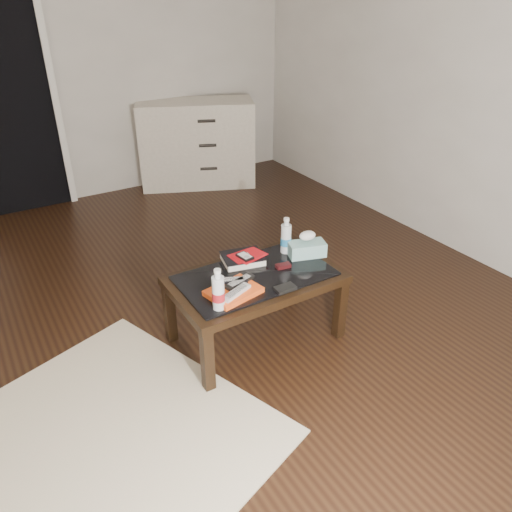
{
  "coord_description": "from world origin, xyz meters",
  "views": [
    {
      "loc": [
        -0.87,
        -2.61,
        1.99
      ],
      "look_at": [
        0.49,
        -0.39,
        0.55
      ],
      "focal_mm": 35.0,
      "sensor_mm": 36.0,
      "label": 1
    }
  ],
  "objects_px": {
    "coffee_table": "(255,284)",
    "dresser": "(197,144)",
    "water_bottle_left": "(218,289)",
    "water_bottle_right": "(286,235)",
    "tissue_box": "(307,249)",
    "textbook": "(243,259)"
  },
  "relations": [
    {
      "from": "coffee_table",
      "to": "dresser",
      "type": "xyz_separation_m",
      "value": [
        0.89,
        2.67,
        0.05
      ]
    },
    {
      "from": "textbook",
      "to": "water_bottle_left",
      "type": "xyz_separation_m",
      "value": [
        -0.36,
        -0.36,
        0.1
      ]
    },
    {
      "from": "dresser",
      "to": "water_bottle_left",
      "type": "height_order",
      "value": "dresser"
    },
    {
      "from": "textbook",
      "to": "water_bottle_left",
      "type": "bearing_deg",
      "value": -121.94
    },
    {
      "from": "dresser",
      "to": "textbook",
      "type": "xyz_separation_m",
      "value": [
        -0.88,
        -2.5,
        0.03
      ]
    },
    {
      "from": "textbook",
      "to": "tissue_box",
      "type": "relative_size",
      "value": 1.09
    },
    {
      "from": "tissue_box",
      "to": "water_bottle_right",
      "type": "bearing_deg",
      "value": 146.58
    },
    {
      "from": "textbook",
      "to": "dresser",
      "type": "bearing_deg",
      "value": 83.18
    },
    {
      "from": "coffee_table",
      "to": "water_bottle_right",
      "type": "xyz_separation_m",
      "value": [
        0.31,
        0.14,
        0.18
      ]
    },
    {
      "from": "coffee_table",
      "to": "water_bottle_left",
      "type": "xyz_separation_m",
      "value": [
        -0.34,
        -0.19,
        0.18
      ]
    },
    {
      "from": "coffee_table",
      "to": "water_bottle_left",
      "type": "distance_m",
      "value": 0.43
    },
    {
      "from": "textbook",
      "to": "water_bottle_right",
      "type": "height_order",
      "value": "water_bottle_right"
    },
    {
      "from": "water_bottle_left",
      "to": "dresser",
      "type": "bearing_deg",
      "value": 66.67
    },
    {
      "from": "water_bottle_left",
      "to": "tissue_box",
      "type": "distance_m",
      "value": 0.78
    },
    {
      "from": "coffee_table",
      "to": "water_bottle_left",
      "type": "bearing_deg",
      "value": -150.86
    },
    {
      "from": "tissue_box",
      "to": "dresser",
      "type": "bearing_deg",
      "value": 97.07
    },
    {
      "from": "coffee_table",
      "to": "textbook",
      "type": "bearing_deg",
      "value": 85.38
    },
    {
      "from": "coffee_table",
      "to": "dresser",
      "type": "distance_m",
      "value": 2.82
    },
    {
      "from": "coffee_table",
      "to": "textbook",
      "type": "distance_m",
      "value": 0.19
    },
    {
      "from": "coffee_table",
      "to": "tissue_box",
      "type": "distance_m",
      "value": 0.42
    },
    {
      "from": "coffee_table",
      "to": "tissue_box",
      "type": "relative_size",
      "value": 4.35
    },
    {
      "from": "dresser",
      "to": "water_bottle_right",
      "type": "xyz_separation_m",
      "value": [
        -0.58,
        -2.53,
        0.13
      ]
    }
  ]
}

